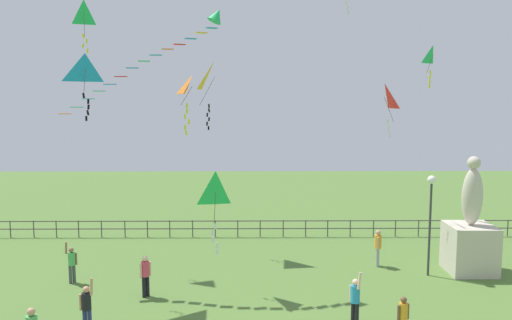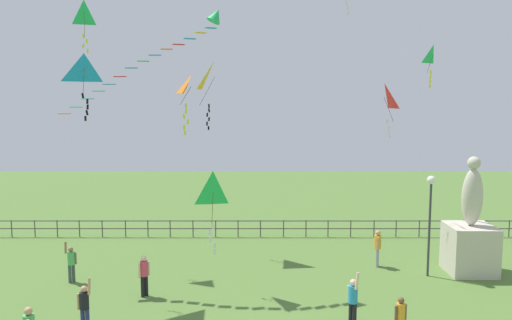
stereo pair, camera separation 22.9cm
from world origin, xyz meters
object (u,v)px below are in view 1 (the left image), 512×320
at_px(kite_3, 214,79).
at_px(kite_8, 192,89).
at_px(person_0, 87,306).
at_px(kite_6, 384,98).
at_px(lamppost, 431,203).
at_px(person_2, 145,273).
at_px(person_6, 403,316).
at_px(kite_5, 216,195).
at_px(streamer_kite, 202,25).
at_px(kite_1, 85,70).
at_px(statue_monument, 470,238).
at_px(kite_0, 433,56).
at_px(kite_2, 84,14).
at_px(person_5, 378,245).
at_px(person_1, 72,262).
at_px(person_3, 355,299).

relative_size(kite_3, kite_8, 1.40).
bearing_deg(person_0, kite_6, 33.03).
distance_m(lamppost, person_2, 12.27).
xyz_separation_m(person_6, kite_3, (-6.62, 10.26, 7.76)).
xyz_separation_m(lamppost, person_6, (-2.93, -6.21, -2.35)).
bearing_deg(kite_5, streamer_kite, 99.33).
height_order(kite_8, streamer_kite, streamer_kite).
xyz_separation_m(person_6, kite_1, (-11.11, 4.43, 7.90)).
height_order(statue_monument, kite_0, kite_0).
height_order(person_6, kite_8, kite_8).
bearing_deg(kite_2, person_5, -4.72).
relative_size(kite_0, kite_3, 0.61).
distance_m(person_5, kite_0, 9.43).
relative_size(person_1, kite_0, 0.88).
bearing_deg(statue_monument, person_3, -138.35).
distance_m(lamppost, kite_3, 11.70).
relative_size(person_2, kite_3, 0.50).
distance_m(person_5, kite_8, 11.02).
distance_m(person_3, streamer_kite, 12.32).
height_order(person_3, kite_5, kite_5).
bearing_deg(person_6, lamppost, 64.76).
distance_m(lamppost, kite_1, 15.19).
distance_m(person_0, person_2, 3.40).
distance_m(person_2, person_3, 8.08).
bearing_deg(kite_2, kite_8, -29.17).
height_order(kite_1, kite_3, kite_3).
height_order(person_1, kite_2, kite_2).
distance_m(person_2, kite_0, 16.56).
height_order(lamppost, person_5, lamppost).
bearing_deg(person_3, person_0, -177.17).
bearing_deg(person_5, kite_5, -136.97).
distance_m(kite_0, kite_5, 14.07).
height_order(kite_0, kite_2, kite_2).
bearing_deg(kite_3, lamppost, -23.02).
bearing_deg(person_0, kite_3, 69.52).
xyz_separation_m(person_3, person_5, (2.31, 6.32, -0.01)).
bearing_deg(person_5, kite_1, -165.97).
relative_size(kite_1, kite_5, 0.91).
height_order(person_2, kite_5, kite_5).
relative_size(person_5, kite_5, 0.60).
distance_m(person_1, kite_2, 11.05).
xyz_separation_m(statue_monument, kite_3, (-11.52, 3.61, 7.09)).
bearing_deg(kite_0, statue_monument, -71.76).
bearing_deg(statue_monument, person_1, -175.84).
relative_size(person_2, kite_6, 0.67).
bearing_deg(lamppost, person_3, -129.81).
relative_size(person_0, kite_5, 0.67).
height_order(statue_monument, person_6, statue_monument).
bearing_deg(person_5, statue_monument, -11.82).
bearing_deg(kite_3, statue_monument, -17.39).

